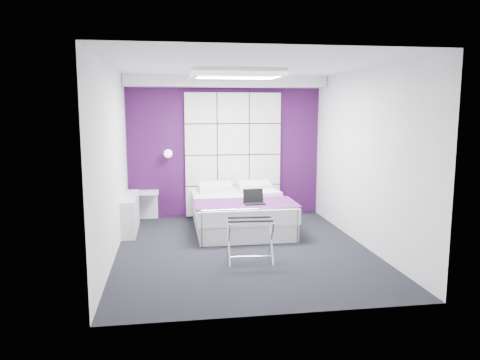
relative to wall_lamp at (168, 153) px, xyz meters
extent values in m
plane|color=black|center=(1.05, -2.06, -1.22)|extent=(4.40, 4.40, 0.00)
plane|color=white|center=(1.05, -2.06, 1.38)|extent=(4.40, 4.40, 0.00)
plane|color=silver|center=(1.05, 0.14, 0.08)|extent=(3.60, 0.00, 3.60)
plane|color=silver|center=(-0.75, -2.06, 0.08)|extent=(0.00, 4.40, 4.40)
plane|color=silver|center=(2.85, -2.06, 0.08)|extent=(0.00, 4.40, 4.40)
cube|color=#350D3A|center=(1.05, 0.13, 0.08)|extent=(3.58, 0.02, 2.58)
cube|color=silver|center=(1.05, -0.11, 1.28)|extent=(3.58, 0.50, 0.20)
sphere|color=white|center=(0.00, 0.00, 0.00)|extent=(0.15, 0.15, 0.15)
cube|color=silver|center=(-0.64, -0.76, -0.92)|extent=(0.22, 1.20, 0.60)
cube|color=silver|center=(1.19, -0.90, -1.08)|extent=(1.51, 1.89, 0.28)
cube|color=white|center=(1.19, -0.90, -0.82)|extent=(1.55, 1.93, 0.24)
cube|color=#50154F|center=(1.19, -1.37, -0.69)|extent=(1.61, 0.85, 0.03)
cube|color=silver|center=(-0.40, -0.04, -0.70)|extent=(0.42, 0.33, 0.05)
cube|color=black|center=(1.06, -2.60, -0.65)|extent=(0.59, 0.43, 0.01)
cube|color=black|center=(1.31, -1.51, -0.66)|extent=(0.32, 0.22, 0.02)
cube|color=black|center=(1.31, -1.40, -0.55)|extent=(0.32, 0.01, 0.21)
camera|label=1|loc=(0.01, -8.53, 0.80)|focal=35.00mm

